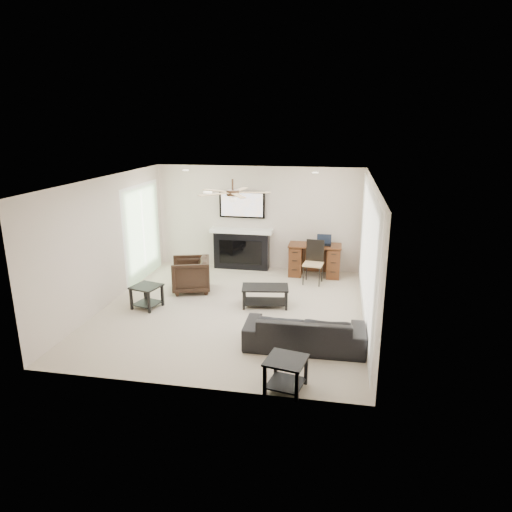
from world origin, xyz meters
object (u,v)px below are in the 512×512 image
object	(u,v)px
armchair	(191,275)
fireplace_unit	(241,231)
sofa	(305,331)
desk	(314,260)
coffee_table	(265,296)

from	to	relation	value
armchair	fireplace_unit	size ratio (longest dim) A/B	0.42
sofa	fireplace_unit	distance (m)	4.37
sofa	desk	size ratio (longest dim) A/B	1.57
coffee_table	fireplace_unit	bearing A→B (deg)	104.10
sofa	coffee_table	size ratio (longest dim) A/B	2.13
sofa	desk	world-z (taller)	desk
sofa	armchair	size ratio (longest dim) A/B	2.40
armchair	desk	xyz separation A→B (m)	(2.54, 1.50, 0.02)
coffee_table	desk	xyz separation A→B (m)	(0.84, 2.05, 0.18)
fireplace_unit	desk	distance (m)	1.91
sofa	coffee_table	xyz separation A→B (m)	(-0.90, 1.60, -0.08)
fireplace_unit	desk	xyz separation A→B (m)	(1.81, -0.24, -0.57)
desk	coffee_table	bearing A→B (deg)	-112.21
coffee_table	desk	bearing A→B (deg)	58.98
armchair	sofa	bearing A→B (deg)	33.69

